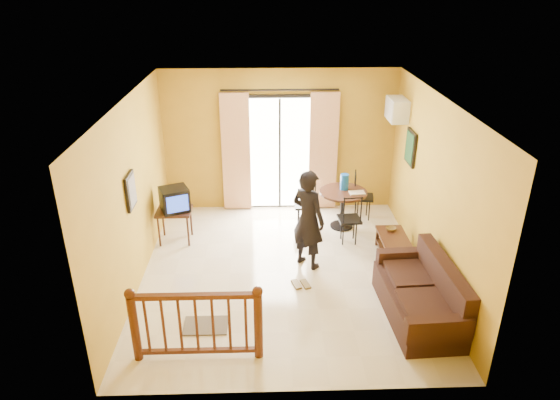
{
  "coord_description": "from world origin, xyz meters",
  "views": [
    {
      "loc": [
        -0.29,
        -6.8,
        4.4
      ],
      "look_at": [
        -0.07,
        0.2,
        1.19
      ],
      "focal_mm": 32.0,
      "sensor_mm": 36.0,
      "label": 1
    }
  ],
  "objects_px": {
    "television": "(175,199)",
    "coffee_table": "(393,243)",
    "sofa": "(423,297)",
    "standing_person": "(308,219)",
    "dining_table": "(343,199)"
  },
  "relations": [
    {
      "from": "television",
      "to": "standing_person",
      "type": "bearing_deg",
      "value": -44.26
    },
    {
      "from": "dining_table",
      "to": "standing_person",
      "type": "distance_m",
      "value": 1.54
    },
    {
      "from": "television",
      "to": "coffee_table",
      "type": "xyz_separation_m",
      "value": [
        3.72,
        -0.64,
        -0.57
      ]
    },
    {
      "from": "television",
      "to": "standing_person",
      "type": "relative_size",
      "value": 0.35
    },
    {
      "from": "coffee_table",
      "to": "sofa",
      "type": "xyz_separation_m",
      "value": [
        0.01,
        -1.65,
        0.08
      ]
    },
    {
      "from": "coffee_table",
      "to": "sofa",
      "type": "height_order",
      "value": "sofa"
    },
    {
      "from": "sofa",
      "to": "standing_person",
      "type": "relative_size",
      "value": 1.11
    },
    {
      "from": "coffee_table",
      "to": "dining_table",
      "type": "bearing_deg",
      "value": 123.15
    },
    {
      "from": "sofa",
      "to": "standing_person",
      "type": "bearing_deg",
      "value": 133.15
    },
    {
      "from": "television",
      "to": "sofa",
      "type": "distance_m",
      "value": 4.4
    },
    {
      "from": "dining_table",
      "to": "coffee_table",
      "type": "height_order",
      "value": "dining_table"
    },
    {
      "from": "sofa",
      "to": "standing_person",
      "type": "distance_m",
      "value": 2.11
    },
    {
      "from": "coffee_table",
      "to": "sofa",
      "type": "relative_size",
      "value": 0.45
    },
    {
      "from": "coffee_table",
      "to": "standing_person",
      "type": "relative_size",
      "value": 0.5
    },
    {
      "from": "standing_person",
      "to": "dining_table",
      "type": "bearing_deg",
      "value": -77.21
    }
  ]
}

